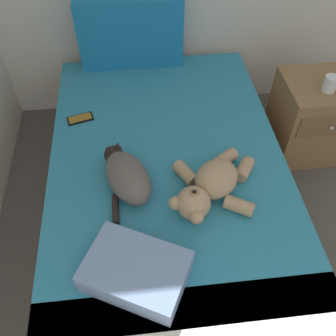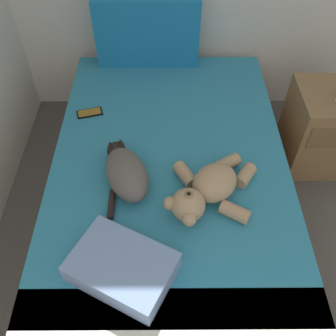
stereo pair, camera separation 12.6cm
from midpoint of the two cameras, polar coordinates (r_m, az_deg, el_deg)
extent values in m
cube|color=olive|center=(2.20, 1.90, -4.65)|extent=(1.29, 2.03, 0.29)
cube|color=white|center=(2.02, 2.06, -0.89)|extent=(1.25, 1.97, 0.16)
cube|color=teal|center=(2.00, 2.08, 2.11)|extent=(1.24, 1.83, 0.02)
cube|color=silver|center=(1.53, 3.16, -23.81)|extent=(1.24, 0.32, 0.02)
cube|color=#1972AD|center=(2.53, -1.68, 20.17)|extent=(0.66, 0.14, 0.45)
ellipsoid|color=#59514C|center=(1.80, -4.35, -1.03)|extent=(0.30, 0.39, 0.15)
sphere|color=black|center=(1.94, -6.06, 2.53)|extent=(0.10, 0.10, 0.10)
cone|color=black|center=(1.89, -6.99, 3.50)|extent=(0.04, 0.04, 0.04)
cone|color=black|center=(1.90, -5.40, 3.94)|extent=(0.04, 0.04, 0.04)
cylinder|color=black|center=(1.77, -6.63, -5.62)|extent=(0.03, 0.16, 0.03)
ellipsoid|color=black|center=(1.90, -4.05, 0.28)|extent=(0.09, 0.11, 0.04)
ellipsoid|color=tan|center=(1.78, 9.20, -2.31)|extent=(0.30, 0.30, 0.16)
sphere|color=tan|center=(1.68, 5.25, -5.77)|extent=(0.16, 0.16, 0.16)
sphere|color=#8E6B49|center=(1.64, 5.38, -4.69)|extent=(0.06, 0.06, 0.06)
sphere|color=black|center=(1.62, 5.45, -4.13)|extent=(0.02, 0.02, 0.02)
sphere|color=tan|center=(1.63, 5.53, -7.94)|extent=(0.06, 0.06, 0.06)
sphere|color=tan|center=(1.67, 2.48, -5.54)|extent=(0.06, 0.06, 0.06)
cylinder|color=tan|center=(1.75, 12.27, -6.70)|extent=(0.15, 0.13, 0.07)
cylinder|color=tan|center=(1.89, 13.65, -1.20)|extent=(0.13, 0.14, 0.07)
cylinder|color=tan|center=(1.85, 4.61, -1.10)|extent=(0.13, 0.15, 0.07)
cylinder|color=tan|center=(1.93, 10.96, 0.64)|extent=(0.14, 0.12, 0.07)
cube|color=black|center=(2.25, -10.36, 8.28)|extent=(0.16, 0.11, 0.01)
cube|color=olive|center=(2.25, -10.38, 8.38)|extent=(0.14, 0.09, 0.00)
cube|color=#728CB7|center=(1.55, -4.64, -15.04)|extent=(0.48, 0.43, 0.11)
cube|color=olive|center=(2.63, 24.29, 5.52)|extent=(0.46, 0.42, 0.55)
camera|label=1|loc=(0.06, -88.03, 2.28)|focal=39.71mm
camera|label=2|loc=(0.06, 91.97, -2.28)|focal=39.71mm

